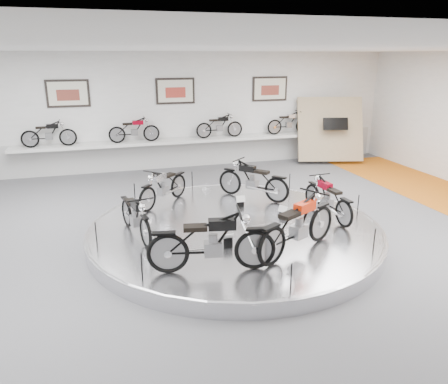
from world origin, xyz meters
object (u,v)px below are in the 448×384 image
object	(u,v)px
bike_c	(135,215)
bike_d	(212,242)
display_platform	(235,231)
bike_b	(163,186)
shelf	(178,141)
bike_f	(328,198)
bike_a	(253,180)
bike_e	(298,225)

from	to	relation	value
bike_c	bike_d	bearing A→B (deg)	17.88
display_platform	bike_b	world-z (taller)	bike_b
bike_c	bike_b	bearing A→B (deg)	142.84
display_platform	bike_b	distance (m)	2.34
bike_d	shelf	bearing A→B (deg)	93.67
bike_c	bike_f	bearing A→B (deg)	76.04
bike_d	bike_f	world-z (taller)	bike_d
bike_a	shelf	bearing A→B (deg)	-29.70
display_platform	bike_e	xyz separation A→B (m)	(0.70, -1.66, 0.71)
display_platform	bike_f	bearing A→B (deg)	-3.84
bike_b	bike_e	world-z (taller)	bike_e
display_platform	shelf	distance (m)	6.46
bike_a	bike_e	xyz separation A→B (m)	(-0.33, -3.32, 0.06)
bike_a	display_platform	bearing A→B (deg)	106.36
bike_c	bike_d	world-z (taller)	bike_d
display_platform	bike_e	size ratio (longest dim) A/B	3.34
bike_e	bike_d	bearing A→B (deg)	160.32
shelf	bike_e	world-z (taller)	bike_e
display_platform	bike_c	distance (m)	2.23
bike_a	bike_e	distance (m)	3.33
display_platform	bike_d	size ratio (longest dim) A/B	3.39
bike_b	shelf	bearing A→B (deg)	-149.74
bike_a	bike_e	bearing A→B (deg)	132.45
bike_a	bike_f	world-z (taller)	bike_a
shelf	bike_f	distance (m)	6.90
bike_a	bike_f	size ratio (longest dim) A/B	1.07
shelf	bike_b	distance (m)	4.72
shelf	bike_e	bearing A→B (deg)	-85.07
display_platform	bike_b	xyz separation A→B (m)	(-1.27, 1.86, 0.62)
display_platform	bike_b	bearing A→B (deg)	124.30
bike_b	bike_d	world-z (taller)	bike_d
display_platform	shelf	size ratio (longest dim) A/B	0.58
display_platform	bike_f	world-z (taller)	bike_f
bike_b	bike_e	xyz separation A→B (m)	(1.96, -3.52, 0.09)
shelf	bike_d	world-z (taller)	bike_d
bike_b	bike_f	xyz separation A→B (m)	(3.45, -2.01, -0.00)
shelf	bike_a	size ratio (longest dim) A/B	6.39
bike_e	bike_f	distance (m)	2.12
display_platform	bike_d	xyz separation A→B (m)	(-1.04, -1.91, 0.70)
bike_d	bike_f	xyz separation A→B (m)	(3.22, 1.77, -0.08)
bike_d	display_platform	bearing A→B (deg)	72.23
bike_c	bike_f	xyz separation A→B (m)	(4.32, -0.16, 0.01)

